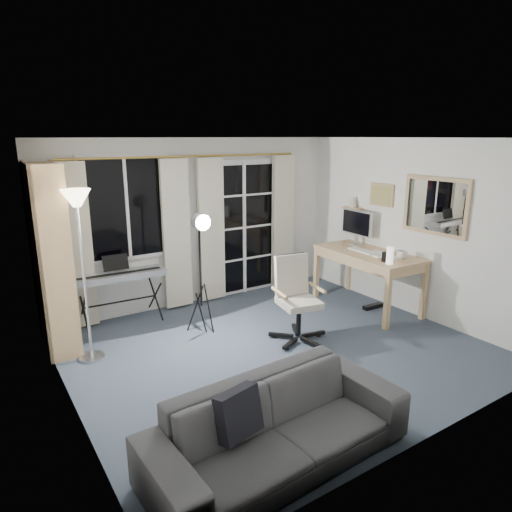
{
  "coord_description": "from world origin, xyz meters",
  "views": [
    {
      "loc": [
        -2.88,
        -3.96,
        2.42
      ],
      "look_at": [
        -0.07,
        0.35,
        1.06
      ],
      "focal_mm": 32.0,
      "sensor_mm": 36.0,
      "label": 1
    }
  ],
  "objects_px": {
    "studio_light": "(201,236)",
    "desk": "(368,259)",
    "bookshelf": "(48,263)",
    "office_chair": "(295,290)",
    "monitor": "(357,224)",
    "mug": "(402,254)",
    "torchiere_lamp": "(79,225)",
    "keyboard_piano": "(118,277)",
    "sofa": "(279,415)"
  },
  "relations": [
    {
      "from": "studio_light",
      "to": "desk",
      "type": "relative_size",
      "value": 0.99
    },
    {
      "from": "bookshelf",
      "to": "office_chair",
      "type": "relative_size",
      "value": 2.09
    },
    {
      "from": "office_chair",
      "to": "monitor",
      "type": "xyz_separation_m",
      "value": [
        1.69,
        0.69,
        0.54
      ]
    },
    {
      "from": "desk",
      "to": "monitor",
      "type": "distance_m",
      "value": 0.64
    },
    {
      "from": "office_chair",
      "to": "mug",
      "type": "xyz_separation_m",
      "value": [
        1.6,
        -0.26,
        0.29
      ]
    },
    {
      "from": "torchiere_lamp",
      "to": "studio_light",
      "type": "bearing_deg",
      "value": -2.86
    },
    {
      "from": "torchiere_lamp",
      "to": "monitor",
      "type": "xyz_separation_m",
      "value": [
        3.95,
        -0.09,
        -0.38
      ]
    },
    {
      "from": "keyboard_piano",
      "to": "mug",
      "type": "bearing_deg",
      "value": -25.89
    },
    {
      "from": "studio_light",
      "to": "monitor",
      "type": "xyz_separation_m",
      "value": [
        2.58,
        -0.02,
        -0.11
      ]
    },
    {
      "from": "office_chair",
      "to": "monitor",
      "type": "bearing_deg",
      "value": 32.82
    },
    {
      "from": "office_chair",
      "to": "monitor",
      "type": "height_order",
      "value": "monitor"
    },
    {
      "from": "torchiere_lamp",
      "to": "sofa",
      "type": "relative_size",
      "value": 0.9
    },
    {
      "from": "torchiere_lamp",
      "to": "office_chair",
      "type": "xyz_separation_m",
      "value": [
        2.26,
        -0.78,
        -0.92
      ]
    },
    {
      "from": "keyboard_piano",
      "to": "studio_light",
      "type": "xyz_separation_m",
      "value": [
        0.8,
        -0.81,
        0.59
      ]
    },
    {
      "from": "torchiere_lamp",
      "to": "monitor",
      "type": "bearing_deg",
      "value": -1.33
    },
    {
      "from": "desk",
      "to": "mug",
      "type": "relative_size",
      "value": 11.61
    },
    {
      "from": "monitor",
      "to": "mug",
      "type": "distance_m",
      "value": 0.99
    },
    {
      "from": "bookshelf",
      "to": "torchiere_lamp",
      "type": "relative_size",
      "value": 1.13
    },
    {
      "from": "desk",
      "to": "sofa",
      "type": "height_order",
      "value": "desk"
    },
    {
      "from": "monitor",
      "to": "mug",
      "type": "bearing_deg",
      "value": -93.33
    },
    {
      "from": "studio_light",
      "to": "mug",
      "type": "height_order",
      "value": "studio_light"
    },
    {
      "from": "keyboard_piano",
      "to": "office_chair",
      "type": "height_order",
      "value": "office_chair"
    },
    {
      "from": "studio_light",
      "to": "desk",
      "type": "bearing_deg",
      "value": -12.67
    },
    {
      "from": "monitor",
      "to": "mug",
      "type": "xyz_separation_m",
      "value": [
        -0.1,
        -0.95,
        -0.25
      ]
    },
    {
      "from": "torchiere_lamp",
      "to": "keyboard_piano",
      "type": "relative_size",
      "value": 1.55
    },
    {
      "from": "studio_light",
      "to": "torchiere_lamp",
      "type": "bearing_deg",
      "value": 175.69
    },
    {
      "from": "keyboard_piano",
      "to": "sofa",
      "type": "bearing_deg",
      "value": -83.83
    },
    {
      "from": "bookshelf",
      "to": "keyboard_piano",
      "type": "relative_size",
      "value": 1.76
    },
    {
      "from": "monitor",
      "to": "sofa",
      "type": "relative_size",
      "value": 0.28
    },
    {
      "from": "keyboard_piano",
      "to": "sofa",
      "type": "height_order",
      "value": "keyboard_piano"
    },
    {
      "from": "studio_light",
      "to": "monitor",
      "type": "distance_m",
      "value": 2.58
    },
    {
      "from": "studio_light",
      "to": "desk",
      "type": "distance_m",
      "value": 2.49
    },
    {
      "from": "mug",
      "to": "monitor",
      "type": "bearing_deg",
      "value": 84.22
    },
    {
      "from": "studio_light",
      "to": "sofa",
      "type": "xyz_separation_m",
      "value": [
        -0.6,
        -2.44,
        -0.85
      ]
    },
    {
      "from": "desk",
      "to": "monitor",
      "type": "xyz_separation_m",
      "value": [
        0.2,
        0.45,
        0.42
      ]
    },
    {
      "from": "bookshelf",
      "to": "torchiere_lamp",
      "type": "bearing_deg",
      "value": -62.92
    },
    {
      "from": "bookshelf",
      "to": "desk",
      "type": "relative_size",
      "value": 1.36
    },
    {
      "from": "studio_light",
      "to": "sofa",
      "type": "distance_m",
      "value": 2.65
    },
    {
      "from": "monitor",
      "to": "bookshelf",
      "type": "bearing_deg",
      "value": 173.53
    },
    {
      "from": "torchiere_lamp",
      "to": "sofa",
      "type": "bearing_deg",
      "value": -72.86
    },
    {
      "from": "torchiere_lamp",
      "to": "desk",
      "type": "xyz_separation_m",
      "value": [
        3.75,
        -0.54,
        -0.8
      ]
    },
    {
      "from": "mug",
      "to": "keyboard_piano",
      "type": "bearing_deg",
      "value": 151.47
    },
    {
      "from": "torchiere_lamp",
      "to": "studio_light",
      "type": "xyz_separation_m",
      "value": [
        1.37,
        -0.07,
        -0.27
      ]
    },
    {
      "from": "torchiere_lamp",
      "to": "monitor",
      "type": "height_order",
      "value": "torchiere_lamp"
    },
    {
      "from": "bookshelf",
      "to": "studio_light",
      "type": "distance_m",
      "value": 1.76
    },
    {
      "from": "monitor",
      "to": "torchiere_lamp",
      "type": "bearing_deg",
      "value": -178.88
    },
    {
      "from": "torchiere_lamp",
      "to": "keyboard_piano",
      "type": "distance_m",
      "value": 1.27
    },
    {
      "from": "keyboard_piano",
      "to": "studio_light",
      "type": "distance_m",
      "value": 1.28
    },
    {
      "from": "torchiere_lamp",
      "to": "mug",
      "type": "xyz_separation_m",
      "value": [
        3.85,
        -1.04,
        -0.63
      ]
    },
    {
      "from": "torchiere_lamp",
      "to": "keyboard_piano",
      "type": "bearing_deg",
      "value": 52.36
    }
  ]
}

